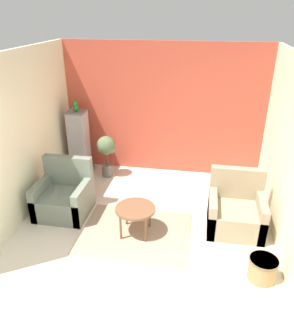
{
  "coord_description": "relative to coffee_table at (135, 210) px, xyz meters",
  "views": [
    {
      "loc": [
        0.82,
        -2.75,
        3.26
      ],
      "look_at": [
        0.0,
        1.89,
        0.95
      ],
      "focal_mm": 35.0,
      "sensor_mm": 36.0,
      "label": 1
    }
  ],
  "objects": [
    {
      "name": "birdcage",
      "position": [
        -1.62,
        1.94,
        0.23
      ],
      "size": [
        0.46,
        0.46,
        1.37
      ],
      "color": "slate",
      "rests_on": "ground_plane"
    },
    {
      "name": "ground_plane",
      "position": [
        0.1,
        -1.43,
        -0.43
      ],
      "size": [
        20.0,
        20.0,
        0.0
      ],
      "primitive_type": "plane",
      "color": "beige",
      "rests_on": "ground"
    },
    {
      "name": "coffee_table",
      "position": [
        0.0,
        0.0,
        0.0
      ],
      "size": [
        0.63,
        0.63,
        0.48
      ],
      "color": "brown",
      "rests_on": "ground_plane"
    },
    {
      "name": "wall_right",
      "position": [
        2.19,
        0.47,
        0.93
      ],
      "size": [
        0.06,
        3.79,
        2.71
      ],
      "color": "beige",
      "rests_on": "ground_plane"
    },
    {
      "name": "wall_back_accent",
      "position": [
        0.1,
        2.39,
        0.93
      ],
      "size": [
        4.23,
        0.06,
        2.71
      ],
      "color": "#C64C38",
      "rests_on": "ground_plane"
    },
    {
      "name": "area_rug",
      "position": [
        0.0,
        -0.0,
        -0.42
      ],
      "size": [
        1.74,
        1.39,
        0.01
      ],
      "color": "gray",
      "rests_on": "ground_plane"
    },
    {
      "name": "armchair_left",
      "position": [
        -1.35,
        0.39,
        -0.14
      ],
      "size": [
        0.87,
        0.81,
        0.95
      ],
      "color": "slate",
      "rests_on": "ground_plane"
    },
    {
      "name": "wall_left",
      "position": [
        -1.99,
        0.47,
        0.93
      ],
      "size": [
        0.06,
        3.79,
        2.71
      ],
      "color": "beige",
      "rests_on": "ground_plane"
    },
    {
      "name": "potted_plant",
      "position": [
        -1.01,
        1.87,
        0.17
      ],
      "size": [
        0.43,
        0.39,
        0.89
      ],
      "color": "#66605B",
      "rests_on": "ground_plane"
    },
    {
      "name": "wicker_basket",
      "position": [
        1.85,
        -0.67,
        -0.26
      ],
      "size": [
        0.39,
        0.39,
        0.32
      ],
      "color": "#A37F51",
      "rests_on": "ground_plane"
    },
    {
      "name": "parrot",
      "position": [
        -1.62,
        1.94,
        1.04
      ],
      "size": [
        0.1,
        0.19,
        0.23
      ],
      "color": "#1E842D",
      "rests_on": "birdcage"
    },
    {
      "name": "armchair_right",
      "position": [
        1.56,
        0.44,
        -0.14
      ],
      "size": [
        0.87,
        0.81,
        0.95
      ],
      "color": "#9E896B",
      "rests_on": "ground_plane"
    }
  ]
}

